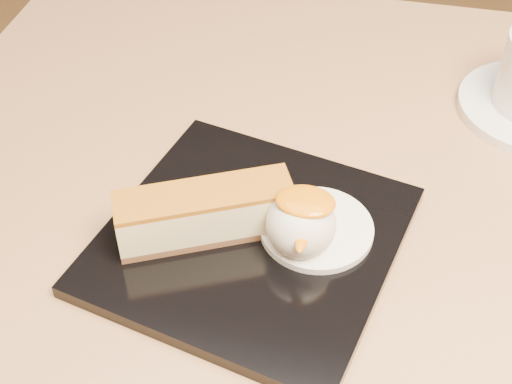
% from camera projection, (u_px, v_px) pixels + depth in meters
% --- Properties ---
extents(table, '(0.80, 0.80, 0.72)m').
position_uv_depth(table, '(314.00, 348.00, 0.68)').
color(table, black).
rests_on(table, ground).
extents(dessert_plate, '(0.26, 0.26, 0.01)m').
position_uv_depth(dessert_plate, '(251.00, 240.00, 0.57)').
color(dessert_plate, black).
rests_on(dessert_plate, table).
extents(cheesecake, '(0.14, 0.09, 0.04)m').
position_uv_depth(cheesecake, '(205.00, 213.00, 0.55)').
color(cheesecake, brown).
rests_on(cheesecake, dessert_plate).
extents(cream_smear, '(0.09, 0.09, 0.01)m').
position_uv_depth(cream_smear, '(316.00, 228.00, 0.56)').
color(cream_smear, white).
rests_on(cream_smear, dessert_plate).
extents(ice_cream_scoop, '(0.05, 0.05, 0.05)m').
position_uv_depth(ice_cream_scoop, '(301.00, 224.00, 0.53)').
color(ice_cream_scoop, white).
rests_on(ice_cream_scoop, cream_smear).
extents(mango_sauce, '(0.04, 0.03, 0.01)m').
position_uv_depth(mango_sauce, '(306.00, 201.00, 0.52)').
color(mango_sauce, orange).
rests_on(mango_sauce, ice_cream_scoop).
extents(mint_sprig, '(0.04, 0.03, 0.00)m').
position_uv_depth(mint_sprig, '(286.00, 197.00, 0.58)').
color(mint_sprig, '#2B833C').
rests_on(mint_sprig, cream_smear).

